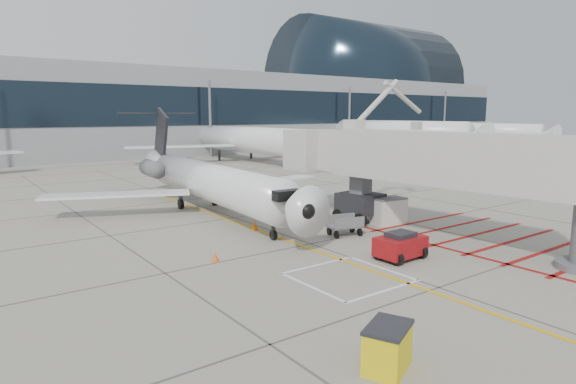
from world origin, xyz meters
TOP-DOWN VIEW (x-y plane):
  - ground_plane at (0.00, 0.00)m, footprint 260.00×260.00m
  - regional_jet at (-0.61, 12.16)m, footprint 23.62×28.77m
  - jet_bridge at (6.40, 0.24)m, footprint 10.80×19.97m
  - pushback_tug at (1.71, -0.56)m, footprint 2.39×1.53m
  - spill_bin at (-6.26, -6.99)m, footprint 1.71×1.48m
  - baggage_cart at (2.66, 4.26)m, footprint 2.09×1.59m
  - ground_power_unit at (6.84, 4.81)m, footprint 2.21×1.47m
  - cone_nose at (-5.44, 4.28)m, footprint 0.31×0.31m
  - cone_side at (-0.74, 8.29)m, footprint 0.41×0.41m
  - terminal_building at (10.00, 70.00)m, footprint 180.00×28.00m
  - terminal_glass_band at (10.00, 55.95)m, footprint 180.00×0.10m
  - terminal_dome at (70.00, 70.00)m, footprint 40.00×28.00m
  - bg_aircraft_c at (20.92, 46.00)m, footprint 33.02×36.69m
  - bg_aircraft_d at (50.34, 46.00)m, footprint 37.66×41.84m
  - bg_aircraft_e at (77.62, 46.00)m, footprint 32.85×36.50m

SIDE VIEW (x-z plane):
  - ground_plane at x=0.00m, z-range 0.00..0.00m
  - cone_nose at x=-5.44m, z-range 0.00..0.43m
  - cone_side at x=-0.74m, z-range 0.00..0.57m
  - baggage_cart at x=2.66m, z-range 0.00..1.17m
  - spill_bin at x=-6.26m, z-range 0.00..1.25m
  - pushback_tug at x=1.71m, z-range 0.00..1.37m
  - ground_power_unit at x=6.84m, z-range 0.00..1.64m
  - regional_jet at x=-0.61m, z-range 0.00..7.12m
  - jet_bridge at x=6.40m, z-range 0.00..7.69m
  - bg_aircraft_e at x=77.62m, z-range 0.00..10.95m
  - bg_aircraft_c at x=20.92m, z-range 0.00..11.01m
  - bg_aircraft_d at x=50.34m, z-range 0.00..12.55m
  - terminal_building at x=10.00m, z-range 0.00..14.00m
  - terminal_glass_band at x=10.00m, z-range 5.00..11.00m
  - terminal_dome at x=70.00m, z-range 0.00..28.00m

